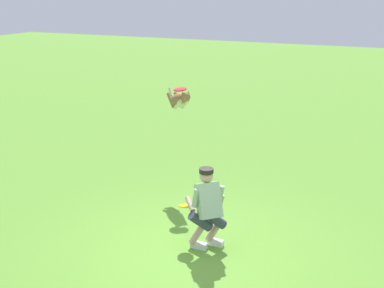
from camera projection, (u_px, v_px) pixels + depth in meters
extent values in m
plane|color=#5E9732|center=(191.00, 256.00, 7.62)|extent=(60.00, 60.00, 0.00)
cube|color=silver|center=(215.00, 242.00, 7.93)|extent=(0.26, 0.10, 0.10)
cylinder|color=tan|center=(214.00, 230.00, 7.91)|extent=(0.30, 0.30, 0.37)
cylinder|color=#363C50|center=(215.00, 219.00, 7.79)|extent=(0.39, 0.39, 0.37)
cube|color=silver|center=(199.00, 245.00, 7.83)|extent=(0.26, 0.10, 0.10)
cylinder|color=tan|center=(198.00, 233.00, 7.82)|extent=(0.30, 0.30, 0.37)
cylinder|color=#363C50|center=(200.00, 221.00, 7.71)|extent=(0.39, 0.39, 0.37)
cube|color=#98B697|center=(209.00, 200.00, 7.62)|extent=(0.53, 0.53, 0.58)
cylinder|color=#98B697|center=(220.00, 195.00, 7.68)|extent=(0.16, 0.16, 0.29)
cylinder|color=#98B697|center=(196.00, 198.00, 7.55)|extent=(0.16, 0.16, 0.29)
cylinder|color=tan|center=(190.00, 204.00, 7.78)|extent=(0.26, 0.26, 0.19)
cylinder|color=tan|center=(220.00, 203.00, 7.77)|extent=(0.16, 0.16, 0.27)
sphere|color=tan|center=(206.00, 176.00, 7.60)|extent=(0.21, 0.21, 0.21)
cylinder|color=#28251F|center=(206.00, 171.00, 7.57)|extent=(0.22, 0.22, 0.07)
cylinder|color=#28251F|center=(204.00, 170.00, 7.67)|extent=(0.12, 0.12, 0.02)
ellipsoid|color=olive|center=(178.00, 100.00, 9.89)|extent=(0.70, 0.67, 0.45)
ellipsoid|color=beige|center=(181.00, 103.00, 9.73)|extent=(0.12, 0.17, 0.15)
sphere|color=olive|center=(186.00, 97.00, 9.46)|extent=(0.17, 0.17, 0.17)
cone|color=olive|center=(188.00, 99.00, 9.38)|extent=(0.13, 0.13, 0.09)
cone|color=olive|center=(183.00, 93.00, 9.43)|extent=(0.06, 0.06, 0.07)
cone|color=olive|center=(188.00, 93.00, 9.47)|extent=(0.06, 0.06, 0.07)
cylinder|color=beige|center=(178.00, 104.00, 9.69)|extent=(0.30, 0.28, 0.27)
cylinder|color=beige|center=(185.00, 104.00, 9.75)|extent=(0.30, 0.28, 0.27)
cylinder|color=olive|center=(171.00, 100.00, 10.05)|extent=(0.30, 0.28, 0.27)
cylinder|color=olive|center=(178.00, 100.00, 10.10)|extent=(0.30, 0.28, 0.27)
cylinder|color=beige|center=(171.00, 94.00, 10.24)|extent=(0.18, 0.17, 0.23)
cylinder|color=red|center=(180.00, 89.00, 9.52)|extent=(0.29, 0.29, 0.06)
cylinder|color=yellow|center=(186.00, 206.00, 7.90)|extent=(0.35, 0.34, 0.10)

